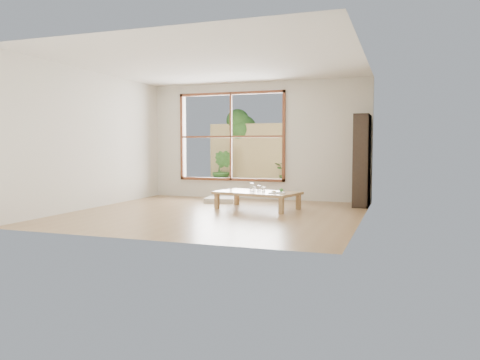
# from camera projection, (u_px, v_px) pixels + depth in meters

# --- Properties ---
(ground) EXTENTS (5.00, 5.00, 0.00)m
(ground) POSITION_uv_depth(u_px,v_px,m) (215.00, 213.00, 8.22)
(ground) COLOR #94724A
(ground) RESTS_ON ground
(low_table) EXTENTS (1.66, 1.16, 0.33)m
(low_table) POSITION_uv_depth(u_px,v_px,m) (257.00, 194.00, 8.75)
(low_table) COLOR tan
(low_table) RESTS_ON ground
(floor_cushion) EXTENTS (0.72, 0.72, 0.09)m
(floor_cushion) POSITION_uv_depth(u_px,v_px,m) (221.00, 199.00, 9.98)
(floor_cushion) COLOR white
(floor_cushion) RESTS_ON ground
(bookshelf) EXTENTS (0.29, 0.81, 1.79)m
(bookshelf) POSITION_uv_depth(u_px,v_px,m) (362.00, 161.00, 9.18)
(bookshelf) COLOR #33251C
(bookshelf) RESTS_ON ground
(glass_tall) EXTENTS (0.09, 0.09, 0.16)m
(glass_tall) POSITION_uv_depth(u_px,v_px,m) (252.00, 187.00, 8.77)
(glass_tall) COLOR silver
(glass_tall) RESTS_ON low_table
(glass_mid) EXTENTS (0.06, 0.06, 0.09)m
(glass_mid) POSITION_uv_depth(u_px,v_px,m) (264.00, 190.00, 8.68)
(glass_mid) COLOR silver
(glass_mid) RESTS_ON low_table
(glass_short) EXTENTS (0.08, 0.08, 0.10)m
(glass_short) POSITION_uv_depth(u_px,v_px,m) (259.00, 188.00, 8.94)
(glass_short) COLOR silver
(glass_short) RESTS_ON low_table
(glass_small) EXTENTS (0.06, 0.06, 0.08)m
(glass_small) POSITION_uv_depth(u_px,v_px,m) (254.00, 189.00, 8.85)
(glass_small) COLOR silver
(glass_small) RESTS_ON low_table
(food_tray) EXTENTS (0.32, 0.26, 0.09)m
(food_tray) POSITION_uv_depth(u_px,v_px,m) (278.00, 192.00, 8.44)
(food_tray) COLOR white
(food_tray) RESTS_ON low_table
(deck) EXTENTS (2.80, 2.00, 0.05)m
(deck) POSITION_uv_depth(u_px,v_px,m) (247.00, 193.00, 11.77)
(deck) COLOR #332D25
(deck) RESTS_ON ground
(garden_bench) EXTENTS (1.09, 0.70, 0.33)m
(garden_bench) POSITION_uv_depth(u_px,v_px,m) (233.00, 183.00, 11.39)
(garden_bench) COLOR #33251C
(garden_bench) RESTS_ON deck
(bamboo_fence) EXTENTS (2.80, 0.06, 1.80)m
(bamboo_fence) POSITION_uv_depth(u_px,v_px,m) (259.00, 157.00, 12.65)
(bamboo_fence) COLOR tan
(bamboo_fence) RESTS_ON ground
(shrub_right) EXTENTS (0.95, 0.85, 0.95)m
(shrub_right) POSITION_uv_depth(u_px,v_px,m) (292.00, 173.00, 12.20)
(shrub_right) COLOR #376826
(shrub_right) RESTS_ON deck
(shrub_left) EXTENTS (0.67, 0.59, 1.05)m
(shrub_left) POSITION_uv_depth(u_px,v_px,m) (223.00, 170.00, 12.59)
(shrub_left) COLOR #376826
(shrub_left) RESTS_ON deck
(garden_tree) EXTENTS (1.04, 0.85, 2.22)m
(garden_tree) POSITION_uv_depth(u_px,v_px,m) (239.00, 131.00, 13.11)
(garden_tree) COLOR #4C3D2D
(garden_tree) RESTS_ON ground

